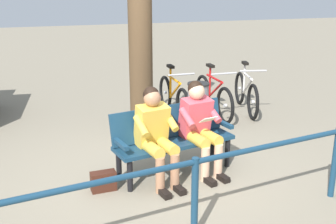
{
  "coord_description": "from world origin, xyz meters",
  "views": [
    {
      "loc": [
        1.4,
        4.74,
        2.41
      ],
      "look_at": [
        -0.22,
        -0.31,
        0.75
      ],
      "focal_mm": 44.66,
      "sensor_mm": 36.0,
      "label": 1
    }
  ],
  "objects_px": {
    "handbag": "(103,181)",
    "tree_trunk": "(140,23)",
    "bicycle_silver": "(246,93)",
    "person_reading": "(200,123)",
    "bench": "(172,135)",
    "litter_bin": "(198,109)",
    "bicycle_green": "(213,97)",
    "bicycle_black": "(174,98)",
    "person_companion": "(156,131)"
  },
  "relations": [
    {
      "from": "person_reading",
      "to": "tree_trunk",
      "type": "height_order",
      "value": "tree_trunk"
    },
    {
      "from": "bench",
      "to": "bicycle_green",
      "type": "bearing_deg",
      "value": -137.36
    },
    {
      "from": "litter_bin",
      "to": "bicycle_green",
      "type": "bearing_deg",
      "value": -127.29
    },
    {
      "from": "person_companion",
      "to": "bicycle_black",
      "type": "height_order",
      "value": "person_companion"
    },
    {
      "from": "person_companion",
      "to": "bicycle_silver",
      "type": "distance_m",
      "value": 3.42
    },
    {
      "from": "person_reading",
      "to": "tree_trunk",
      "type": "distance_m",
      "value": 1.95
    },
    {
      "from": "litter_bin",
      "to": "bicycle_green",
      "type": "height_order",
      "value": "bicycle_green"
    },
    {
      "from": "bicycle_green",
      "to": "bicycle_black",
      "type": "xyz_separation_m",
      "value": [
        0.73,
        -0.16,
        0.0
      ]
    },
    {
      "from": "person_reading",
      "to": "litter_bin",
      "type": "height_order",
      "value": "person_reading"
    },
    {
      "from": "tree_trunk",
      "to": "bicycle_silver",
      "type": "distance_m",
      "value": 2.75
    },
    {
      "from": "tree_trunk",
      "to": "bicycle_black",
      "type": "distance_m",
      "value": 1.85
    },
    {
      "from": "bench",
      "to": "bicycle_black",
      "type": "distance_m",
      "value": 2.35
    },
    {
      "from": "handbag",
      "to": "bicycle_black",
      "type": "xyz_separation_m",
      "value": [
        -1.73,
        -2.49,
        0.24
      ]
    },
    {
      "from": "tree_trunk",
      "to": "litter_bin",
      "type": "bearing_deg",
      "value": 165.6
    },
    {
      "from": "handbag",
      "to": "tree_trunk",
      "type": "relative_size",
      "value": 0.08
    },
    {
      "from": "bench",
      "to": "handbag",
      "type": "height_order",
      "value": "bench"
    },
    {
      "from": "bench",
      "to": "litter_bin",
      "type": "height_order",
      "value": "bench"
    },
    {
      "from": "person_reading",
      "to": "person_companion",
      "type": "relative_size",
      "value": 1.0
    },
    {
      "from": "bicycle_green",
      "to": "bicycle_silver",
      "type": "bearing_deg",
      "value": 93.47
    },
    {
      "from": "bench",
      "to": "handbag",
      "type": "xyz_separation_m",
      "value": [
        0.96,
        0.27,
        -0.39
      ]
    },
    {
      "from": "person_companion",
      "to": "handbag",
      "type": "xyz_separation_m",
      "value": [
        0.67,
        0.05,
        -0.54
      ]
    },
    {
      "from": "bicycle_green",
      "to": "bicycle_black",
      "type": "bearing_deg",
      "value": -102.2
    },
    {
      "from": "bench",
      "to": "person_companion",
      "type": "height_order",
      "value": "person_companion"
    },
    {
      "from": "person_companion",
      "to": "bicycle_silver",
      "type": "height_order",
      "value": "person_companion"
    },
    {
      "from": "person_reading",
      "to": "bicycle_green",
      "type": "relative_size",
      "value": 0.71
    },
    {
      "from": "person_companion",
      "to": "bicycle_green",
      "type": "xyz_separation_m",
      "value": [
        -1.78,
        -2.29,
        -0.3
      ]
    },
    {
      "from": "litter_bin",
      "to": "bicycle_silver",
      "type": "xyz_separation_m",
      "value": [
        -1.35,
        -0.9,
        -0.07
      ]
    },
    {
      "from": "handbag",
      "to": "bicycle_black",
      "type": "height_order",
      "value": "bicycle_black"
    },
    {
      "from": "person_reading",
      "to": "bicycle_silver",
      "type": "bearing_deg",
      "value": -141.45
    },
    {
      "from": "person_companion",
      "to": "litter_bin",
      "type": "xyz_separation_m",
      "value": [
        -1.13,
        -1.42,
        -0.23
      ]
    },
    {
      "from": "bicycle_silver",
      "to": "bicycle_green",
      "type": "xyz_separation_m",
      "value": [
        0.7,
        0.04,
        0.0
      ]
    },
    {
      "from": "person_reading",
      "to": "tree_trunk",
      "type": "xyz_separation_m",
      "value": [
        0.38,
        -1.53,
        1.15
      ]
    },
    {
      "from": "person_reading",
      "to": "handbag",
      "type": "bearing_deg",
      "value": -3.64
    },
    {
      "from": "handbag",
      "to": "tree_trunk",
      "type": "bearing_deg",
      "value": -118.38
    },
    {
      "from": "bicycle_silver",
      "to": "person_reading",
      "type": "bearing_deg",
      "value": -26.45
    },
    {
      "from": "handbag",
      "to": "litter_bin",
      "type": "relative_size",
      "value": 0.35
    },
    {
      "from": "bicycle_silver",
      "to": "bicycle_green",
      "type": "distance_m",
      "value": 0.7
    },
    {
      "from": "handbag",
      "to": "tree_trunk",
      "type": "distance_m",
      "value": 2.57
    },
    {
      "from": "tree_trunk",
      "to": "bicycle_silver",
      "type": "height_order",
      "value": "tree_trunk"
    },
    {
      "from": "person_reading",
      "to": "person_companion",
      "type": "distance_m",
      "value": 0.64
    },
    {
      "from": "bench",
      "to": "bicycle_silver",
      "type": "distance_m",
      "value": 3.05
    },
    {
      "from": "litter_bin",
      "to": "bicycle_silver",
      "type": "bearing_deg",
      "value": -146.3
    },
    {
      "from": "bench",
      "to": "handbag",
      "type": "distance_m",
      "value": 1.07
    },
    {
      "from": "litter_bin",
      "to": "person_companion",
      "type": "bearing_deg",
      "value": 51.61
    },
    {
      "from": "person_reading",
      "to": "litter_bin",
      "type": "relative_size",
      "value": 1.39
    },
    {
      "from": "person_companion",
      "to": "bicycle_black",
      "type": "bearing_deg",
      "value": -124.67
    },
    {
      "from": "bicycle_silver",
      "to": "person_companion",
      "type": "bearing_deg",
      "value": -33.18
    },
    {
      "from": "bicycle_black",
      "to": "person_companion",
      "type": "bearing_deg",
      "value": -23.43
    },
    {
      "from": "tree_trunk",
      "to": "handbag",
      "type": "bearing_deg",
      "value": 61.62
    },
    {
      "from": "handbag",
      "to": "litter_bin",
      "type": "xyz_separation_m",
      "value": [
        -1.8,
        -1.47,
        0.31
      ]
    }
  ]
}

